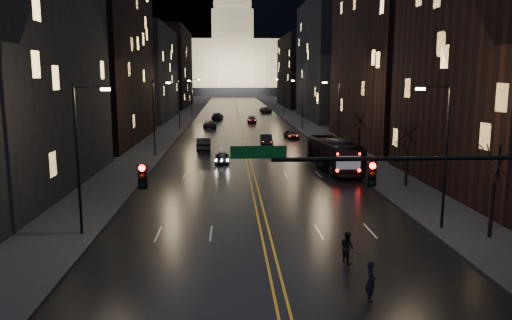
{
  "coord_description": "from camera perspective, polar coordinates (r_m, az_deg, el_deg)",
  "views": [
    {
      "loc": [
        -2.12,
        -19.21,
        9.42
      ],
      "look_at": [
        -0.47,
        11.73,
        4.23
      ],
      "focal_mm": 35.0,
      "sensor_mm": 36.0,
      "label": 1
    }
  ],
  "objects": [
    {
      "name": "oncoming_car_d",
      "position": [
        110.85,
        -4.43,
        5.02
      ],
      "size": [
        2.7,
        5.56,
        1.56
      ],
      "primitive_type": "imported",
      "rotation": [
        0.0,
        0.0,
        3.04
      ],
      "color": "black",
      "rests_on": "ground"
    },
    {
      "name": "building_right_dist",
      "position": [
        160.89,
        5.28,
        10.04
      ],
      "size": [
        12.0,
        40.0,
        22.0
      ],
      "primitive_type": "cube",
      "color": "black",
      "rests_on": "ground"
    },
    {
      "name": "receding_car_a",
      "position": [
        69.17,
        1.17,
        2.31
      ],
      "size": [
        1.67,
        4.57,
        1.5
      ],
      "primitive_type": "imported",
      "rotation": [
        0.0,
        0.0,
        -0.02
      ],
      "color": "black",
      "rests_on": "ground"
    },
    {
      "name": "oncoming_car_b",
      "position": [
        64.64,
        -5.99,
        1.83
      ],
      "size": [
        1.98,
        5.12,
        1.67
      ],
      "primitive_type": "imported",
      "rotation": [
        0.0,
        0.0,
        3.18
      ],
      "color": "black",
      "rests_on": "ground"
    },
    {
      "name": "streetlamp_right_dist",
      "position": [
        119.99,
        3.15,
        7.43
      ],
      "size": [
        2.13,
        0.25,
        9.0
      ],
      "color": "black",
      "rests_on": "ground"
    },
    {
      "name": "building_left_mid",
      "position": [
        75.75,
        -17.93,
        12.53
      ],
      "size": [
        12.0,
        30.0,
        28.0
      ],
      "primitive_type": "cube",
      "color": "black",
      "rests_on": "ground"
    },
    {
      "name": "road",
      "position": [
        149.52,
        -2.26,
        5.9
      ],
      "size": [
        20.0,
        320.0,
        0.02
      ],
      "primitive_type": "cube",
      "color": "black",
      "rests_on": "ground"
    },
    {
      "name": "building_left_far",
      "position": [
        112.8,
        -12.88,
        9.57
      ],
      "size": [
        12.0,
        34.0,
        20.0
      ],
      "primitive_type": "cube",
      "color": "black",
      "rests_on": "ground"
    },
    {
      "name": "oncoming_car_a",
      "position": [
        54.79,
        -3.9,
        0.3
      ],
      "size": [
        1.58,
        3.93,
        1.34
      ],
      "primitive_type": "imported",
      "rotation": [
        0.0,
        0.0,
        3.14
      ],
      "color": "black",
      "rests_on": "ground"
    },
    {
      "name": "mountain_ridge",
      "position": [
        405.26,
        3.07,
        17.38
      ],
      "size": [
        520.0,
        60.0,
        130.0
      ],
      "primitive_type": "cube",
      "color": "black",
      "rests_on": "ground"
    },
    {
      "name": "streetlamp_left_far",
      "position": [
        89.74,
        -8.68,
        6.64
      ],
      "size": [
        2.13,
        0.25,
        9.0
      ],
      "color": "black",
      "rests_on": "ground"
    },
    {
      "name": "pedestrian_a",
      "position": [
        22.24,
        12.99,
        -13.34
      ],
      "size": [
        0.43,
        0.64,
        1.75
      ],
      "primitive_type": "imported",
      "rotation": [
        0.0,
        0.0,
        1.58
      ],
      "color": "black",
      "rests_on": "ground"
    },
    {
      "name": "streetlamp_right_far",
      "position": [
        90.25,
        5.22,
        6.72
      ],
      "size": [
        2.13,
        0.25,
        9.0
      ],
      "color": "black",
      "rests_on": "ground"
    },
    {
      "name": "tree_right_near",
      "position": [
        31.51,
        25.66,
        -0.36
      ],
      "size": [
        2.4,
        2.4,
        6.65
      ],
      "color": "black",
      "rests_on": "ground"
    },
    {
      "name": "ground",
      "position": [
        21.5,
        3.04,
        -16.48
      ],
      "size": [
        900.0,
        900.0,
        0.0
      ],
      "primitive_type": "plane",
      "color": "black",
      "rests_on": "ground"
    },
    {
      "name": "streetlamp_right_near",
      "position": [
        32.24,
        20.63,
        1.18
      ],
      "size": [
        2.13,
        0.25,
        9.0
      ],
      "color": "black",
      "rests_on": "ground"
    },
    {
      "name": "receding_car_b",
      "position": [
        76.03,
        4.08,
        2.91
      ],
      "size": [
        2.22,
        4.35,
        1.42
      ],
      "primitive_type": "imported",
      "rotation": [
        0.0,
        0.0,
        0.14
      ],
      "color": "black",
      "rests_on": "ground"
    },
    {
      "name": "sidewalk_right",
      "position": [
        150.37,
        3.11,
        5.94
      ],
      "size": [
        8.0,
        320.0,
        0.16
      ],
      "primitive_type": "cube",
      "color": "black",
      "rests_on": "ground"
    },
    {
      "name": "receding_car_c",
      "position": [
        102.64,
        -0.47,
        4.62
      ],
      "size": [
        1.92,
        4.59,
        1.33
      ],
      "primitive_type": "imported",
      "rotation": [
        0.0,
        0.0,
        -0.01
      ],
      "color": "black",
      "rests_on": "ground"
    },
    {
      "name": "pedestrian_b",
      "position": [
        26.21,
        10.39,
        -9.78
      ],
      "size": [
        0.72,
        0.91,
        1.65
      ],
      "primitive_type": "imported",
      "rotation": [
        0.0,
        0.0,
        1.97
      ],
      "color": "black",
      "rests_on": "ground"
    },
    {
      "name": "streetlamp_right_mid",
      "position": [
        60.76,
        9.28,
        5.3
      ],
      "size": [
        2.13,
        0.25,
        9.0
      ],
      "color": "black",
      "rests_on": "ground"
    },
    {
      "name": "receding_car_d",
      "position": [
        132.45,
        1.13,
        5.76
      ],
      "size": [
        3.16,
        5.62,
        1.48
      ],
      "primitive_type": "imported",
      "rotation": [
        0.0,
        0.0,
        0.13
      ],
      "color": "black",
      "rests_on": "ground"
    },
    {
      "name": "streetlamp_left_mid",
      "position": [
        60.0,
        -11.43,
        5.18
      ],
      "size": [
        2.13,
        0.25,
        9.0
      ],
      "color": "black",
      "rests_on": "ground"
    },
    {
      "name": "oncoming_car_c",
      "position": [
        92.88,
        -5.27,
        4.1
      ],
      "size": [
        2.4,
        5.15,
        1.43
      ],
      "primitive_type": "imported",
      "rotation": [
        0.0,
        0.0,
        3.15
      ],
      "color": "black",
      "rests_on": "ground"
    },
    {
      "name": "tree_right_far",
      "position": [
        59.38,
        11.74,
        4.59
      ],
      "size": [
        2.4,
        2.4,
        6.65
      ],
      "color": "black",
      "rests_on": "ground"
    },
    {
      "name": "capitol",
      "position": [
        269.33,
        -2.66,
        11.15
      ],
      "size": [
        90.0,
        50.0,
        58.5
      ],
      "color": "black",
      "rests_on": "ground"
    },
    {
      "name": "tree_right_mid",
      "position": [
        44.17,
        17.0,
        2.74
      ],
      "size": [
        2.4,
        2.4,
        6.65
      ],
      "color": "black",
      "rests_on": "ground"
    },
    {
      "name": "center_line",
      "position": [
        149.52,
        -2.26,
        5.91
      ],
      "size": [
        0.62,
        320.0,
        0.01
      ],
      "primitive_type": "cube",
      "color": "orange",
      "rests_on": "road"
    },
    {
      "name": "streetlamp_left_near",
      "position": [
        30.78,
        -19.43,
        0.88
      ],
      "size": [
        2.13,
        0.25,
        9.0
      ],
      "color": "black",
      "rests_on": "ground"
    },
    {
      "name": "bus",
      "position": [
        51.19,
        8.95,
        0.61
      ],
      "size": [
        3.8,
        11.71,
        3.2
      ],
      "primitive_type": "imported",
      "rotation": [
        0.0,
        0.0,
        0.1
      ],
      "color": "black",
      "rests_on": "ground"
    },
    {
      "name": "sidewalk_left",
      "position": [
        149.97,
        -7.64,
        5.86
      ],
      "size": [
        8.0,
        320.0,
        0.16
      ],
      "primitive_type": "cube",
      "color": "black",
      "rests_on": "ground"
    },
    {
      "name": "building_right_mid",
      "position": [
        113.65,
        8.85,
        11.21
      ],
      "size": [
        12.0,
        34.0,
        26.0
      ],
      "primitive_type": "cube",
      "color": "black",
      "rests_on": "ground"
    },
    {
      "name": "building_right_tall",
      "position": [
        73.6,
        15.96,
        16.64
      ],
      "size": [
        12.0,
        30.0,
        38.0
      ],
      "primitive_type": "cube",
      "color": "black",
      "rests_on": "ground"
    },
    {
      "name": "traffic_signal",
      "position": [
        21.26,
        19.22,
        -2.74
      ],
      "size": [
        17.29,
        0.45,
        7.0
      ],
      "color": "black",
      "rests_on": "ground"
    },
    {
      "name": "streetlamp_left_dist",
      "position": [
        119.61,
        -7.29,
        7.36
      ],
      "size": [
        2.13,
        0.25,
        9.0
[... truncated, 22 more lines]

